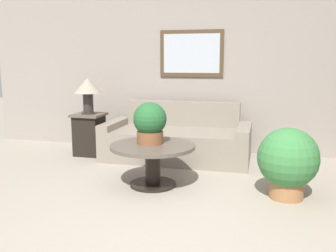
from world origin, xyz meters
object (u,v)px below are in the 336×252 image
Objects in this scene: side_table at (89,134)px; table_lamp at (88,89)px; couch_main at (177,141)px; potted_plant_on_table at (150,122)px; potted_plant_floor at (288,161)px; coffee_table at (153,156)px.

side_table is 1.18× the size of table_lamp.
couch_main is at bearing 4.64° from side_table.
potted_plant_on_table is at bearing -39.99° from table_lamp.
potted_plant_on_table is 0.64× the size of potted_plant_floor.
potted_plant_floor is (1.55, -0.08, -0.33)m from potted_plant_on_table.
potted_plant_on_table is 1.58m from potted_plant_floor.
side_table is at bearing -116.57° from table_lamp.
side_table reaches higher than coffee_table.
couch_main is 3.31× the size of side_table.
table_lamp is (-1.38, 1.17, 0.67)m from coffee_table.
coffee_table is at bearing 178.77° from potted_plant_floor.
side_table is at bearing 139.74° from coffee_table.
coffee_table is 1.50m from potted_plant_floor.
table_lamp is (-1.38, -0.11, 0.76)m from couch_main.
table_lamp reaches higher than side_table.
potted_plant_floor is (2.88, -1.20, -0.62)m from table_lamp.
side_table is (-1.38, 1.17, -0.03)m from coffee_table.
couch_main reaches higher than potted_plant_floor.
potted_plant_on_table is (-0.05, 0.05, 0.39)m from coffee_table.
table_lamp reaches higher than potted_plant_on_table.
side_table is 1.79m from potted_plant_on_table.
couch_main is 1.32m from potted_plant_on_table.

